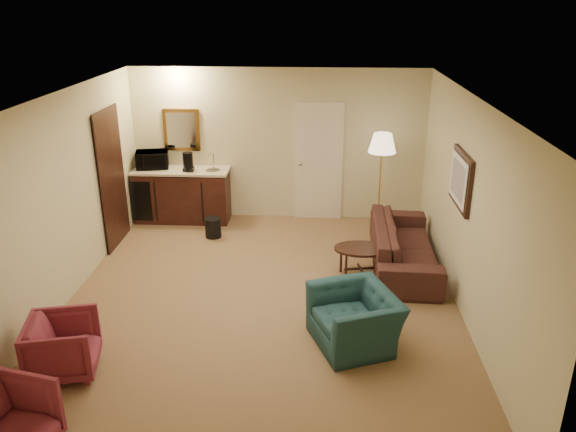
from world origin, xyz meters
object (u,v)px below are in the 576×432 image
coffee_table (361,262)px  waste_bin (213,228)px  coffee_maker (188,162)px  teal_armchair (355,310)px  floor_lamp (380,183)px  sofa (404,238)px  rose_chair_near (63,343)px  rose_chair_far (0,424)px  wetbar_cabinet (183,195)px  microwave (152,158)px

coffee_table → waste_bin: bearing=151.6°
waste_bin → coffee_maker: bearing=127.8°
teal_armchair → floor_lamp: size_ratio=0.57×
sofa → waste_bin: sofa is taller
floor_lamp → coffee_maker: floor_lamp is taller
sofa → rose_chair_near: sofa is taller
sofa → waste_bin: 3.09m
rose_chair_near → rose_chair_far: rose_chair_far is taller
rose_chair_near → coffee_maker: bearing=-18.5°
waste_bin → coffee_maker: (-0.49, 0.64, 0.92)m
waste_bin → wetbar_cabinet: bearing=132.1°
floor_lamp → waste_bin: bearing=-171.6°
sofa → coffee_table: sofa is taller
wetbar_cabinet → floor_lamp: (3.35, -0.32, 0.38)m
wetbar_cabinet → coffee_maker: 0.64m
rose_chair_near → floor_lamp: (3.60, 4.00, 0.49)m
wetbar_cabinet → sofa: 3.94m
teal_armchair → waste_bin: 3.61m
rose_chair_far → teal_armchair: bearing=-45.7°
wetbar_cabinet → microwave: bearing=172.4°
floor_lamp → teal_armchair: bearing=-99.7°
microwave → rose_chair_far: bearing=-99.8°
wetbar_cabinet → rose_chair_far: 5.53m
sofa → waste_bin: size_ratio=6.83×
rose_chair_near → coffee_maker: size_ratio=2.14×
wetbar_cabinet → floor_lamp: bearing=-5.5°
sofa → floor_lamp: 1.38m
waste_bin → microwave: 1.68m
wetbar_cabinet → teal_armchair: (2.78, -3.62, -0.04)m
floor_lamp → microwave: bearing=174.3°
rose_chair_far → waste_bin: size_ratio=2.28×
wetbar_cabinet → waste_bin: size_ratio=5.07×
rose_chair_near → rose_chair_far: size_ratio=0.93×
sofa → rose_chair_near: (-3.85, -2.71, -0.09)m
wetbar_cabinet → coffee_table: bearing=-33.6°
teal_armchair → coffee_maker: coffee_maker is taller
rose_chair_near → floor_lamp: 5.40m
coffee_table → waste_bin: coffee_table is taller
floor_lamp → coffee_maker: bearing=175.7°
teal_armchair → rose_chair_far: bearing=-79.4°
coffee_table → floor_lamp: floor_lamp is taller
rose_chair_near → microwave: 4.46m
coffee_table → waste_bin: 2.63m
floor_lamp → waste_bin: floor_lamp is taller
wetbar_cabinet → coffee_table: (2.96, -1.97, -0.24)m
wetbar_cabinet → rose_chair_far: size_ratio=2.22×
floor_lamp → rose_chair_near: bearing=-132.0°
sofa → wetbar_cabinet: bearing=67.9°
waste_bin → rose_chair_near: bearing=-104.0°
teal_armchair → sofa: bearing=136.4°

